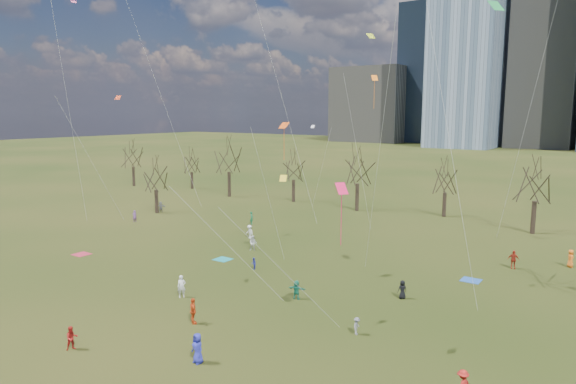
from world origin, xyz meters
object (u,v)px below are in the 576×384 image
Objects in this scene: blanket_crimson at (82,254)px; blanket_navy at (471,280)px; person_1 at (182,286)px; person_2 at (72,338)px; blanket_teal at (223,259)px; person_4 at (193,311)px; person_0 at (198,348)px.

blanket_navy is at bearing 22.18° from blanket_crimson.
person_1 is 10.24m from person_2.
person_4 is (8.82, -12.83, 0.90)m from blanket_teal.
person_2 reaches higher than blanket_navy.
person_0 is (26.17, -9.82, 0.88)m from blanket_crimson.
person_0 reaches higher than person_1.
person_2 is at bearing -144.98° from person_0.
blanket_teal and blanket_crimson have the same top height.
person_4 is (21.95, -5.96, 0.90)m from blanket_crimson.
blanket_crimson is 0.87× the size of person_4.
blanket_crimson is (-35.12, -14.32, 0.00)m from blanket_navy.
person_0 is (13.04, -16.70, 0.88)m from blanket_teal.
blanket_crimson is at bearing 123.91° from person_1.
person_0 is 11.14m from person_1.
person_0 is at bearing -47.30° from person_2.
person_2 is at bearing -34.88° from blanket_crimson.
blanket_teal is 23.22m from blanket_navy.
person_4 is (3.32, 7.02, 0.17)m from person_2.
person_0 is at bearing -52.00° from blanket_teal.
person_4 reaches higher than person_2.
person_2 reaches higher than blanket_teal.
person_1 is (4.39, -9.68, 0.87)m from blanket_teal.
blanket_crimson is 22.76m from person_4.
blanket_teal is 20.62m from person_2.
blanket_teal is at bearing 27.66° from blanket_crimson.
blanket_navy is 24.57m from person_1.
blanket_crimson is at bearing -152.34° from blanket_teal.
blanket_navy is at bearing -2.78° from person_1.
person_0 is (-8.95, -24.14, 0.88)m from blanket_navy.
person_1 is at bearing -9.09° from blanket_crimson.
person_0 is 0.98× the size of person_4.
person_1 is 1.19× the size of person_2.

